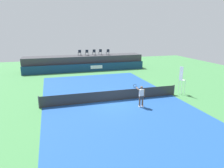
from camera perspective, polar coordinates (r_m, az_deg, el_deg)
name	(u,v)px	position (r m, az deg, el deg)	size (l,w,h in m)	color
ground_plane	(104,91)	(21.61, -2.13, -2.02)	(48.00, 48.00, 0.00)	#3D7A42
court_inner	(113,101)	(18.86, 0.15, -4.55)	(12.00, 22.00, 0.00)	#1C478C
sponsor_wall	(86,68)	(31.48, -6.92, 4.37)	(18.00, 0.22, 1.20)	navy
spectator_platform	(84,63)	(33.15, -7.50, 5.75)	(18.00, 2.80, 2.20)	#38383D
spectator_chair_far_left	(80,52)	(32.95, -8.77, 8.45)	(0.47, 0.47, 0.89)	#1E232D
spectator_chair_left	(87,52)	(32.97, -6.83, 8.52)	(0.45, 0.45, 0.89)	#1E232D
spectator_chair_center	(94,52)	(33.29, -4.90, 8.63)	(0.44, 0.44, 0.89)	#1E232D
spectator_chair_right	(100,52)	(33.64, -3.18, 8.72)	(0.46, 0.46, 0.89)	#1E232D
spectator_chair_far_right	(108,52)	(33.51, -1.13, 8.72)	(0.45, 0.45, 0.89)	#1E232D
umpire_chair	(182,78)	(21.37, 18.29, 1.44)	(0.51, 0.51, 2.76)	white
tennis_net	(113,96)	(18.71, 0.15, -3.18)	(12.40, 0.02, 0.95)	#2D2D2D
net_post_near	(39,102)	(18.02, -19.16, -4.66)	(0.10, 0.10, 1.00)	#4C4C51
net_post_far	(174,90)	(21.25, 16.39, -1.52)	(0.10, 0.10, 1.00)	#4C4C51
tennis_player	(141,96)	(17.32, 7.87, -3.13)	(0.63, 1.16, 1.77)	white
tennis_ball	(134,86)	(23.79, 5.99, -0.42)	(0.07, 0.07, 0.07)	#D8EA33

